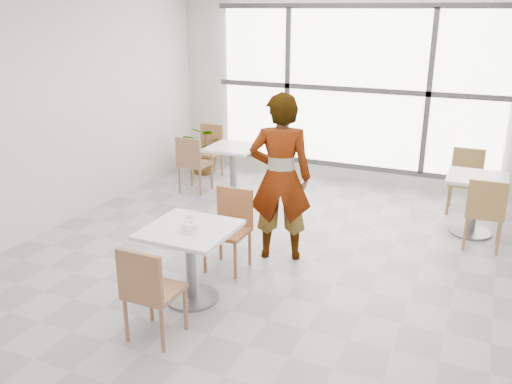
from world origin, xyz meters
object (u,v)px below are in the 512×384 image
at_px(bg_chair_left_near, 192,161).
at_px(bg_chair_left_far, 209,147).
at_px(main_table, 190,250).
at_px(bg_table_left, 233,164).
at_px(chair_near, 149,288).
at_px(coffee_cup, 190,218).
at_px(chair_far, 231,223).
at_px(bg_table_right, 475,197).
at_px(bg_chair_right_near, 485,209).
at_px(oatmeal_bowl, 190,226).
at_px(bg_chair_right_far, 466,176).
at_px(plant_left, 206,150).
at_px(person, 280,178).

bearing_deg(bg_chair_left_near, bg_chair_left_far, -78.81).
relative_size(main_table, bg_chair_left_far, 0.92).
relative_size(bg_table_left, bg_chair_left_near, 0.86).
relative_size(chair_near, coffee_cup, 5.47).
height_order(main_table, bg_table_left, same).
relative_size(chair_far, bg_table_right, 1.16).
relative_size(coffee_cup, bg_chair_right_near, 0.18).
relative_size(oatmeal_bowl, bg_chair_left_near, 0.24).
bearing_deg(main_table, bg_chair_right_far, 58.66).
relative_size(main_table, bg_chair_left_near, 0.92).
bearing_deg(bg_table_right, bg_chair_right_near, -73.67).
relative_size(bg_chair_right_far, plant_left, 1.05).
height_order(bg_chair_left_near, bg_chair_left_far, same).
bearing_deg(bg_table_left, plant_left, 138.50).
height_order(person, bg_table_left, person).
bearing_deg(bg_table_left, bg_table_right, -1.95).
bearing_deg(bg_table_left, coffee_cup, -71.72).
distance_m(main_table, oatmeal_bowl, 0.28).
bearing_deg(bg_chair_left_far, oatmeal_bowl, -63.59).
bearing_deg(main_table, bg_table_left, 108.93).
distance_m(bg_chair_left_near, bg_chair_right_far, 3.93).
distance_m(bg_chair_right_near, plant_left, 4.65).
distance_m(bg_table_right, plant_left, 4.40).
relative_size(bg_table_left, bg_table_right, 1.00).
height_order(oatmeal_bowl, coffee_cup, oatmeal_bowl).
xyz_separation_m(main_table, bg_table_right, (2.37, 2.83, -0.04)).
xyz_separation_m(coffee_cup, bg_chair_right_far, (2.31, 3.48, -0.28)).
bearing_deg(oatmeal_bowl, person, 73.72).
bearing_deg(bg_chair_right_near, main_table, 43.37).
xyz_separation_m(coffee_cup, bg_chair_left_near, (-1.53, 2.63, -0.28)).
height_order(chair_near, bg_chair_left_near, same).
bearing_deg(plant_left, oatmeal_bowl, -62.69).
distance_m(bg_chair_left_far, bg_chair_right_near, 4.47).
bearing_deg(chair_far, bg_table_right, 40.87).
bearing_deg(plant_left, person, -47.02).
relative_size(chair_far, bg_chair_right_far, 1.00).
bearing_deg(bg_chair_left_far, bg_table_right, -10.76).
relative_size(bg_table_left, plant_left, 0.90).
bearing_deg(bg_table_right, person, -140.83).
xyz_separation_m(chair_far, oatmeal_bowl, (0.02, -0.85, 0.29)).
bearing_deg(oatmeal_bowl, bg_chair_right_near, 44.48).
bearing_deg(bg_table_right, chair_far, -139.13).
distance_m(person, bg_chair_left_near, 2.60).
xyz_separation_m(chair_far, person, (0.39, 0.44, 0.44)).
xyz_separation_m(coffee_cup, plant_left, (-1.84, 3.60, -0.37)).
distance_m(chair_near, person, 2.06).
bearing_deg(bg_table_right, main_table, -129.96).
bearing_deg(plant_left, bg_chair_left_far, -43.48).
relative_size(bg_table_left, bg_chair_right_near, 0.86).
bearing_deg(person, oatmeal_bowl, 54.49).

